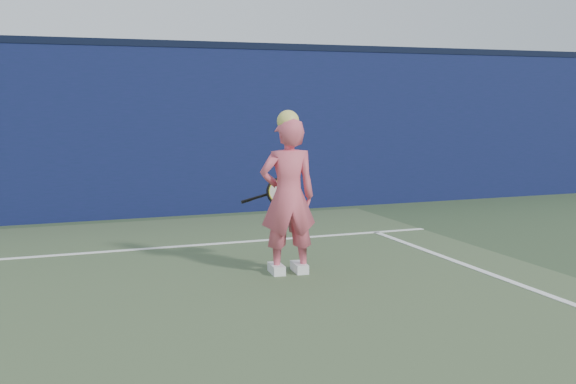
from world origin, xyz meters
name	(u,v)px	position (x,y,z in m)	size (l,w,h in m)	color
player	(288,196)	(2.94, 2.34, 0.79)	(0.60, 0.42, 1.64)	#DB5568
racket	(276,192)	(2.97, 2.76, 0.77)	(0.54, 0.15, 0.29)	black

